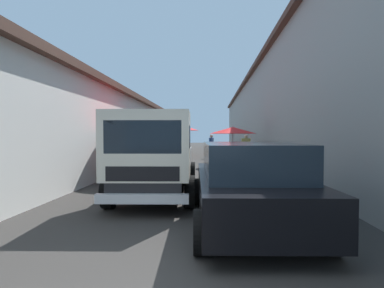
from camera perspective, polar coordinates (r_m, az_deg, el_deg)
The scene contains 11 objects.
ground at distance 16.27m, azimuth 2.03°, elevation -3.83°, with size 90.00×90.00×0.00m, color #33302D.
building_left_whitewash at distance 19.85m, azimuth -17.94°, elevation 2.39°, with size 49.80×7.50×3.65m.
building_right_concrete at distance 19.55m, azimuth 22.86°, elevation 5.80°, with size 49.80×7.50×6.00m.
fruit_stall_near_right at distance 21.72m, azimuth -1.86°, elevation 2.65°, with size 2.48×2.48×2.44m.
fruit_stall_mid_lane at distance 14.32m, azimuth 8.45°, elevation 1.49°, with size 2.36×2.36×2.09m.
fruit_stall_far_right at distance 10.20m, azimuth -9.23°, elevation 2.69°, with size 2.82×2.82×2.21m.
hatchback_car at distance 5.13m, azimuth 11.30°, elevation -7.77°, with size 3.99×2.09×1.45m.
delivery_truck at distance 6.78m, azimuth -7.77°, elevation -2.86°, with size 5.01×2.17×2.08m.
vendor_by_crates at distance 19.57m, azimuth 3.95°, elevation -0.10°, with size 0.63×0.33×1.64m.
vendor_in_shade at distance 17.10m, azimuth 10.94°, elevation -0.41°, with size 0.40×0.58×1.64m.
plastic_stool at distance 12.50m, azimuth -7.74°, elevation -4.03°, with size 0.30×0.30×0.43m.
Camera 1 is at (-2.68, -0.50, 1.58)m, focal length 26.18 mm.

